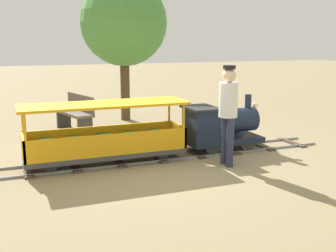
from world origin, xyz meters
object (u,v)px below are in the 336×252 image
object	(u,v)px
passenger_car	(106,139)
conductor_person	(228,107)
park_bench	(76,113)
locomotive	(219,126)
oak_tree_near	(124,23)

from	to	relation	value
passenger_car	conductor_person	bearing A→B (deg)	65.72
park_bench	locomotive	bearing A→B (deg)	38.21
conductor_person	park_bench	bearing A→B (deg)	-152.44
locomotive	park_bench	bearing A→B (deg)	-141.79
locomotive	oak_tree_near	world-z (taller)	oak_tree_near
locomotive	oak_tree_near	distance (m)	4.20
locomotive	passenger_car	size ratio (longest dim) A/B	0.54
conductor_person	locomotive	bearing A→B (deg)	159.85
oak_tree_near	locomotive	bearing A→B (deg)	11.29
locomotive	park_bench	size ratio (longest dim) A/B	1.06
locomotive	passenger_car	world-z (taller)	locomotive
passenger_car	conductor_person	size ratio (longest dim) A/B	1.67
locomotive	passenger_car	bearing A→B (deg)	-90.00
conductor_person	oak_tree_near	bearing A→B (deg)	-174.50
conductor_person	oak_tree_near	world-z (taller)	oak_tree_near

